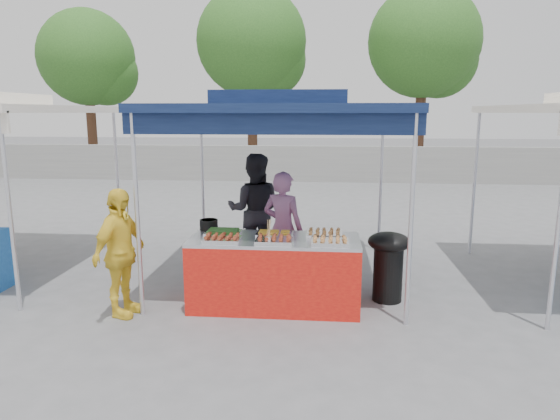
# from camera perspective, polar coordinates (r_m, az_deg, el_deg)

# --- Properties ---
(ground_plane) EXTENTS (80.00, 80.00, 0.00)m
(ground_plane) POSITION_cam_1_polar(r_m,az_deg,el_deg) (6.25, -0.51, -10.57)
(ground_plane) COLOR slate
(back_wall) EXTENTS (40.00, 0.25, 1.20)m
(back_wall) POSITION_cam_1_polar(r_m,az_deg,el_deg) (16.87, 3.22, 5.29)
(back_wall) COLOR gray
(back_wall) RESTS_ON ground_plane
(main_canopy) EXTENTS (3.20, 3.20, 2.57)m
(main_canopy) POSITION_cam_1_polar(r_m,az_deg,el_deg) (6.77, 0.29, 11.64)
(main_canopy) COLOR silver
(main_canopy) RESTS_ON ground_plane
(tree_0) EXTENTS (3.60, 3.55, 6.10)m
(tree_0) POSITION_cam_1_polar(r_m,az_deg,el_deg) (20.88, -20.74, 15.55)
(tree_0) COLOR #4A2C1C
(tree_0) RESTS_ON ground_plane
(tree_1) EXTENTS (3.94, 3.94, 6.77)m
(tree_1) POSITION_cam_1_polar(r_m,az_deg,el_deg) (18.97, -2.78, 18.14)
(tree_1) COLOR #4A2C1C
(tree_1) RESTS_ON ground_plane
(tree_2) EXTENTS (3.88, 3.88, 6.67)m
(tree_2) POSITION_cam_1_polar(r_m,az_deg,el_deg) (19.13, 16.52, 17.46)
(tree_2) COLOR #4A2C1C
(tree_2) RESTS_ON ground_plane
(vendor_table) EXTENTS (2.00, 0.80, 0.85)m
(vendor_table) POSITION_cam_1_polar(r_m,az_deg,el_deg) (6.01, -0.61, -7.15)
(vendor_table) COLOR red
(vendor_table) RESTS_ON ground_plane
(food_tray_fl) EXTENTS (0.42, 0.30, 0.07)m
(food_tray_fl) POSITION_cam_1_polar(r_m,az_deg,el_deg) (5.74, -6.64, -3.33)
(food_tray_fl) COLOR white
(food_tray_fl) RESTS_ON vendor_table
(food_tray_fm) EXTENTS (0.42, 0.30, 0.07)m
(food_tray_fm) POSITION_cam_1_polar(r_m,az_deg,el_deg) (5.65, -0.65, -3.49)
(food_tray_fm) COLOR white
(food_tray_fm) RESTS_ON vendor_table
(food_tray_fr) EXTENTS (0.42, 0.30, 0.07)m
(food_tray_fr) POSITION_cam_1_polar(r_m,az_deg,el_deg) (5.62, 5.73, -3.61)
(food_tray_fr) COLOR white
(food_tray_fr) RESTS_ON vendor_table
(food_tray_bl) EXTENTS (0.42, 0.30, 0.07)m
(food_tray_bl) POSITION_cam_1_polar(r_m,az_deg,el_deg) (6.03, -6.52, -2.61)
(food_tray_bl) COLOR white
(food_tray_bl) RESTS_ON vendor_table
(food_tray_bm) EXTENTS (0.42, 0.30, 0.07)m
(food_tray_bm) POSITION_cam_1_polar(r_m,az_deg,el_deg) (5.95, -0.65, -2.74)
(food_tray_bm) COLOR white
(food_tray_bm) RESTS_ON vendor_table
(food_tray_br) EXTENTS (0.42, 0.30, 0.07)m
(food_tray_br) POSITION_cam_1_polar(r_m,az_deg,el_deg) (5.95, 5.08, -2.76)
(food_tray_br) COLOR white
(food_tray_br) RESTS_ON vendor_table
(cooking_pot) EXTENTS (0.23, 0.23, 0.13)m
(cooking_pot) POSITION_cam_1_polar(r_m,az_deg,el_deg) (6.34, -8.14, -1.68)
(cooking_pot) COLOR black
(cooking_pot) RESTS_ON vendor_table
(skewer_cup) EXTENTS (0.08, 0.08, 0.10)m
(skewer_cup) POSITION_cam_1_polar(r_m,az_deg,el_deg) (5.59, -1.31, -3.51)
(skewer_cup) COLOR silver
(skewer_cup) RESTS_ON vendor_table
(wok_burner) EXTENTS (0.52, 0.52, 0.88)m
(wok_burner) POSITION_cam_1_polar(r_m,az_deg,el_deg) (6.31, 12.28, -5.64)
(wok_burner) COLOR black
(wok_burner) RESTS_ON ground_plane
(crate_left) EXTENTS (0.48, 0.33, 0.29)m
(crate_left) POSITION_cam_1_polar(r_m,az_deg,el_deg) (6.91, -4.02, -7.18)
(crate_left) COLOR #1640B9
(crate_left) RESTS_ON ground_plane
(crate_right) EXTENTS (0.45, 0.32, 0.27)m
(crate_right) POSITION_cam_1_polar(r_m,az_deg,el_deg) (6.59, 1.90, -8.13)
(crate_right) COLOR #1640B9
(crate_right) RESTS_ON ground_plane
(crate_stacked) EXTENTS (0.43, 0.30, 0.26)m
(crate_stacked) POSITION_cam_1_polar(r_m,az_deg,el_deg) (6.51, 1.92, -5.92)
(crate_stacked) COLOR #1640B9
(crate_stacked) RESTS_ON crate_right
(vendor_woman) EXTENTS (0.66, 0.55, 1.55)m
(vendor_woman) POSITION_cam_1_polar(r_m,az_deg,el_deg) (6.68, 0.34, -2.16)
(vendor_woman) COLOR #9D6391
(vendor_woman) RESTS_ON ground_plane
(helper_man) EXTENTS (0.85, 0.68, 1.71)m
(helper_man) POSITION_cam_1_polar(r_m,az_deg,el_deg) (7.55, -2.93, 0.00)
(helper_man) COLOR #222227
(helper_man) RESTS_ON ground_plane
(customer_person) EXTENTS (0.55, 0.93, 1.48)m
(customer_person) POSITION_cam_1_polar(r_m,az_deg,el_deg) (5.95, -17.82, -4.71)
(customer_person) COLOR yellow
(customer_person) RESTS_ON ground_plane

